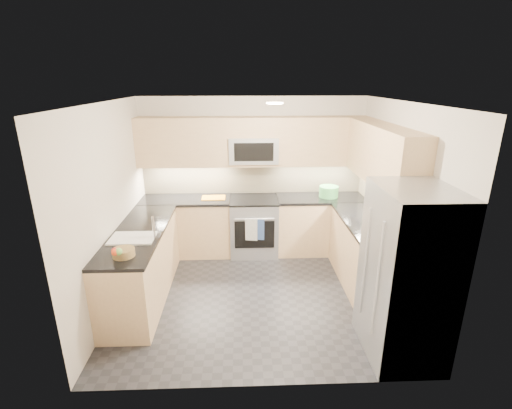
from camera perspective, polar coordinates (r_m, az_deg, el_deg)
name	(u,v)px	position (r m, az deg, el deg)	size (l,w,h in m)	color
floor	(257,293)	(5.16, 0.16, -13.46)	(3.60, 3.20, 0.00)	#25252A
ceiling	(257,102)	(4.37, 0.19, 15.46)	(3.60, 3.20, 0.02)	beige
wall_back	(253,174)	(6.15, -0.45, 4.65)	(3.60, 0.02, 2.50)	beige
wall_front	(265,268)	(3.15, 1.40, -9.78)	(3.60, 0.02, 2.50)	beige
wall_left	(111,208)	(4.89, -21.42, -0.48)	(0.02, 3.20, 2.50)	beige
wall_right	(399,204)	(5.02, 21.16, 0.05)	(0.02, 3.20, 2.50)	beige
base_cab_back_left	(187,227)	(6.18, -10.52, -3.43)	(1.42, 0.60, 0.90)	#DEB786
base_cab_back_right	(319,225)	(6.24, 9.72, -3.14)	(1.42, 0.60, 0.90)	#DEB786
base_cab_right	(366,256)	(5.34, 16.55, -7.62)	(0.60, 1.70, 0.90)	#DEB786
base_cab_peninsula	(142,265)	(5.10, -17.13, -8.95)	(0.60, 2.00, 0.90)	#DEB786
countertop_back_left	(186,200)	(6.02, -10.79, 0.72)	(1.42, 0.63, 0.04)	black
countertop_back_right	(321,198)	(6.08, 9.96, 0.97)	(1.42, 0.63, 0.04)	black
countertop_right	(369,224)	(5.15, 17.03, -2.93)	(0.63, 1.70, 0.04)	black
countertop_peninsula	(138,232)	(4.91, -17.65, -4.08)	(0.63, 2.00, 0.04)	black
upper_cab_back	(253,141)	(5.86, -0.42, 9.68)	(3.60, 0.35, 0.75)	#DEB786
upper_cab_right	(383,155)	(5.06, 18.91, 7.21)	(0.35, 1.95, 0.75)	#DEB786
backsplash_back	(253,178)	(6.16, -0.45, 4.14)	(3.60, 0.01, 0.51)	tan
backsplash_right	(385,197)	(5.43, 19.25, 1.03)	(0.01, 2.30, 0.51)	tan
gas_range	(254,226)	(6.09, -0.34, -3.38)	(0.76, 0.65, 0.91)	#98999F
range_cooktop	(254,200)	(5.93, -0.35, 0.74)	(0.76, 0.65, 0.03)	black
oven_door_glass	(255,235)	(5.79, -0.23, -4.66)	(0.62, 0.02, 0.45)	black
oven_handle	(255,219)	(5.67, -0.23, -2.24)	(0.02, 0.02, 0.60)	#B2B5BA
microwave	(253,150)	(5.86, -0.40, 8.44)	(0.76, 0.40, 0.40)	#A6AAAE
microwave_door	(254,152)	(5.66, -0.34, 8.06)	(0.60, 0.01, 0.28)	black
refrigerator	(407,275)	(4.05, 22.20, -9.98)	(0.70, 0.90, 1.80)	#9B9EA2
fridge_handle_left	(377,280)	(3.75, 18.14, -11.05)	(0.02, 0.02, 1.20)	#B2B5BA
fridge_handle_right	(365,263)	(4.04, 16.43, -8.56)	(0.02, 0.02, 1.20)	#B2B5BA
sink_basin	(133,243)	(4.71, -18.37, -5.71)	(0.52, 0.38, 0.16)	white
faucet	(154,228)	(4.56, -15.48, -3.46)	(0.03, 0.03, 0.28)	silver
utensil_bowl	(329,192)	(6.09, 11.12, 1.97)	(0.30, 0.30, 0.17)	green
cutting_board	(214,198)	(5.97, -6.55, 1.04)	(0.37, 0.26, 0.01)	orange
fruit_basket	(124,253)	(4.26, -19.71, -6.97)	(0.24, 0.24, 0.09)	olive
fruit_apple	(115,251)	(4.16, -20.91, -6.67)	(0.07, 0.07, 0.07)	#B21D14
fruit_pear	(118,252)	(4.13, -20.40, -6.81)	(0.08, 0.08, 0.08)	#7DC755
dish_towel_check	(251,230)	(5.71, -0.73, -3.91)	(0.19, 0.02, 0.35)	silver
dish_towel_blue	(259,230)	(5.71, 0.39, -3.89)	(0.18, 0.01, 0.33)	navy
fruit_orange	(115,252)	(4.13, -20.88, -6.90)	(0.07, 0.07, 0.07)	#E54219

